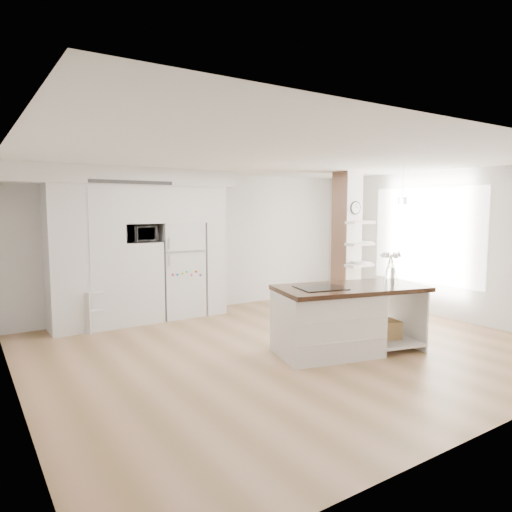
{
  "coord_description": "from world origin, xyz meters",
  "views": [
    {
      "loc": [
        -3.94,
        -5.15,
        2.01
      ],
      "look_at": [
        0.02,
        0.9,
        1.25
      ],
      "focal_mm": 32.0,
      "sensor_mm": 36.0,
      "label": 1
    }
  ],
  "objects_px": {
    "bookshelf": "(100,312)",
    "floor_plant_a": "(371,297)",
    "refrigerator": "(179,270)",
    "kitchen_island": "(335,319)"
  },
  "relations": [
    {
      "from": "refrigerator",
      "to": "kitchen_island",
      "type": "xyz_separation_m",
      "value": [
        0.89,
        -3.25,
        -0.39
      ]
    },
    {
      "from": "refrigerator",
      "to": "kitchen_island",
      "type": "bearing_deg",
      "value": -74.6
    },
    {
      "from": "bookshelf",
      "to": "floor_plant_a",
      "type": "height_order",
      "value": "bookshelf"
    },
    {
      "from": "refrigerator",
      "to": "kitchen_island",
      "type": "relative_size",
      "value": 0.78
    },
    {
      "from": "kitchen_island",
      "to": "floor_plant_a",
      "type": "bearing_deg",
      "value": 47.5
    },
    {
      "from": "kitchen_island",
      "to": "bookshelf",
      "type": "xyz_separation_m",
      "value": [
        -2.41,
        3.07,
        -0.19
      ]
    },
    {
      "from": "refrigerator",
      "to": "floor_plant_a",
      "type": "bearing_deg",
      "value": -22.96
    },
    {
      "from": "floor_plant_a",
      "to": "bookshelf",
      "type": "bearing_deg",
      "value": 165.33
    },
    {
      "from": "bookshelf",
      "to": "kitchen_island",
      "type": "bearing_deg",
      "value": -74.03
    },
    {
      "from": "refrigerator",
      "to": "bookshelf",
      "type": "relative_size",
      "value": 2.6
    }
  ]
}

